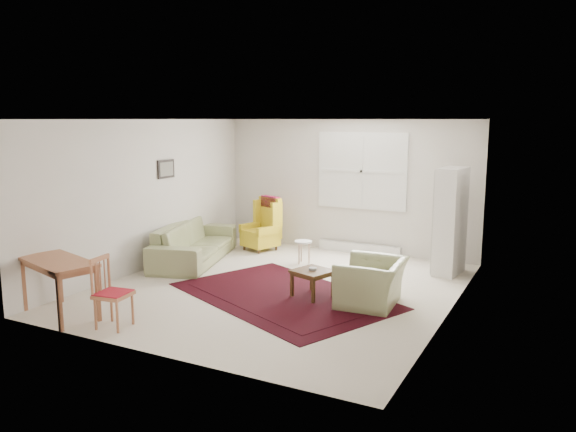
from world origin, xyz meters
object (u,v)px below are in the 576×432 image
at_px(stool, 303,252).
at_px(desk, 60,288).
at_px(armchair, 372,278).
at_px(desk_chair, 113,293).
at_px(coffee_table, 313,284).
at_px(cabinet, 451,221).
at_px(sofa, 194,235).
at_px(wingback_chair, 260,224).

height_order(stool, desk, desk).
xyz_separation_m(armchair, desk, (-3.42, -2.24, -0.01)).
distance_m(armchair, stool, 2.41).
height_order(armchair, desk_chair, desk_chair).
bearing_deg(coffee_table, cabinet, 55.96).
distance_m(armchair, desk, 4.09).
bearing_deg(coffee_table, stool, 119.59).
relative_size(armchair, desk, 0.83).
relative_size(sofa, desk, 1.99).
height_order(armchair, stool, armchair).
distance_m(wingback_chair, stool, 1.32).
bearing_deg(stool, coffee_table, -60.41).
bearing_deg(cabinet, wingback_chair, -173.63).
relative_size(wingback_chair, cabinet, 0.59).
height_order(stool, desk_chair, desk_chair).
distance_m(cabinet, desk_chair, 5.35).
bearing_deg(cabinet, armchair, -99.43).
bearing_deg(armchair, desk, -61.09).
height_order(wingback_chair, cabinet, cabinet).
bearing_deg(armchair, desk_chair, -52.76).
relative_size(stool, cabinet, 0.23).
bearing_deg(cabinet, desk, -126.09).
bearing_deg(wingback_chair, sofa, -95.90).
relative_size(sofa, wingback_chair, 2.25).
distance_m(cabinet, desk, 5.94).
bearing_deg(cabinet, coffee_table, -117.20).
distance_m(armchair, wingback_chair, 3.65).
height_order(sofa, coffee_table, sofa).
bearing_deg(sofa, coffee_table, -125.64).
bearing_deg(desk, stool, 67.09).
distance_m(stool, desk, 4.17).
bearing_deg(desk, wingback_chair, 84.14).
bearing_deg(sofa, wingback_chair, -42.89).
relative_size(wingback_chair, desk, 0.89).
relative_size(sofa, stool, 5.73).
relative_size(sofa, cabinet, 1.33).
relative_size(armchair, cabinet, 0.56).
height_order(sofa, wingback_chair, wingback_chair).
bearing_deg(desk, desk_chair, 0.88).
bearing_deg(stool, desk, -112.91).
bearing_deg(cabinet, sofa, -156.75).
xyz_separation_m(wingback_chair, desk_chair, (0.46, -4.35, -0.08)).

